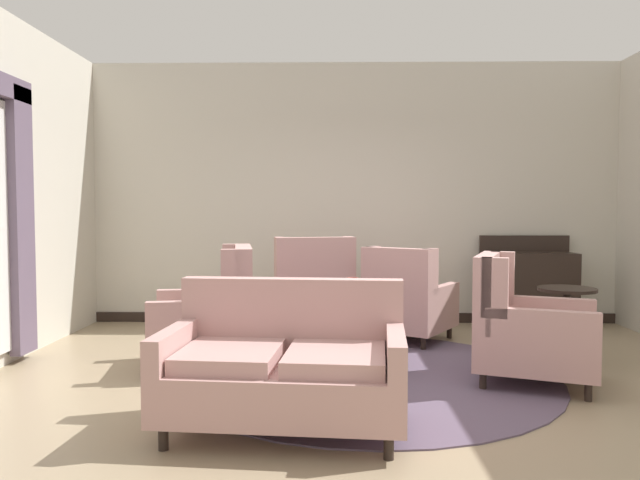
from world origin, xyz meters
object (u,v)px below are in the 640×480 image
Objects in this scene: coffee_table at (347,325)px; armchair_near_sideboard at (407,302)px; armchair_foreground_right at (525,330)px; armchair_back_corner at (212,317)px; sideboard at (528,285)px; porcelain_vase at (352,300)px; armchair_beside_settee at (312,296)px; side_table at (566,317)px; settee at (285,368)px.

armchair_near_sideboard is at bearing 57.18° from coffee_table.
armchair_foreground_right is 1.05× the size of armchair_back_corner.
sideboard is at bearing 109.75° from armchair_back_corner.
porcelain_vase is 1.45m from armchair_foreground_right.
armchair_beside_settee reaches higher than porcelain_vase.
armchair_near_sideboard is at bearing -150.98° from sideboard.
armchair_foreground_right is 2.49m from sideboard.
armchair_beside_settee is (-0.35, 1.25, 0.08)m from coffee_table.
coffee_table is 1.21m from armchair_back_corner.
armchair_foreground_right reaches higher than side_table.
coffee_table is 2.05m from side_table.
sideboard is at bearing -118.17° from armchair_near_sideboard.
settee is at bearing 140.05° from armchair_foreground_right.
porcelain_vase is at bearing -138.09° from sideboard.
coffee_table is 0.74× the size of armchair_back_corner.
armchair_foreground_right is 0.94m from side_table.
coffee_table is at bearing -172.87° from side_table.
armchair_beside_settee is (0.85, 1.25, 0.02)m from armchair_back_corner.
armchair_near_sideboard is (0.67, 1.03, 0.05)m from coffee_table.
armchair_back_corner is (-2.63, 0.47, 0.01)m from armchair_foreground_right.
settee is at bearing -128.02° from sideboard.
sideboard is at bearing 41.91° from porcelain_vase.
settee is 1.41× the size of armchair_near_sideboard.
sideboard is at bearing 40.48° from coffee_table.
sideboard is at bearing 1.81° from armchair_foreground_right.
coffee_table is 0.50× the size of settee.
armchair_foreground_right is 2.67m from armchair_back_corner.
armchair_beside_settee is at bearing 20.52° from armchair_near_sideboard.
armchair_back_corner is at bearing 121.51° from settee.
armchair_beside_settee reaches higher than sideboard.
armchair_beside_settee is at bearing -166.00° from sideboard.
porcelain_vase is 1.26m from armchair_back_corner.
armchair_near_sideboard is at bearing 47.49° from armchair_foreground_right.
armchair_back_corner is at bearing -175.66° from side_table.
side_table is (2.39, -1.00, -0.05)m from armchair_beside_settee.
armchair_back_corner reaches higher than armchair_foreground_right.
armchair_beside_settee reaches higher than armchair_back_corner.
armchair_beside_settee reaches higher than armchair_near_sideboard.
settee is 2.77m from armchair_near_sideboard.
armchair_foreground_right is (1.86, 1.05, 0.03)m from settee.
armchair_beside_settee is at bearing 105.65° from coffee_table.
coffee_table is at bearing 78.54° from settee.
side_table is (1.37, -0.78, -0.01)m from armchair_near_sideboard.
coffee_table is 0.71× the size of armchair_beside_settee.
porcelain_vase is 1.27m from armchair_near_sideboard.
armchair_near_sideboard is at bearing 109.60° from armchair_back_corner.
armchair_beside_settee is 2.65m from sideboard.
armchair_near_sideboard reaches higher than porcelain_vase.
settee is 1.70m from armchair_back_corner.
armchair_foreground_right is 1.67m from armchair_near_sideboard.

